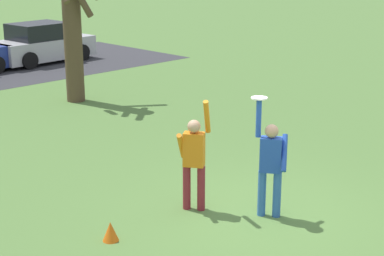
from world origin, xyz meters
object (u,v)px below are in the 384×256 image
(frisbee_disc, at_px, (259,98))
(bare_tree_tall, at_px, (71,10))
(person_defender, at_px, (194,157))
(field_cone_orange, at_px, (111,231))
(parked_car_silver, at_px, (41,44))
(person_catcher, at_px, (271,162))

(frisbee_disc, distance_m, bare_tree_tall, 9.51)
(person_defender, relative_size, frisbee_disc, 7.42)
(field_cone_orange, bearing_deg, bare_tree_tall, 58.30)
(parked_car_silver, bearing_deg, bare_tree_tall, -117.79)
(frisbee_disc, distance_m, parked_car_silver, 16.55)
(person_defender, relative_size, field_cone_orange, 6.39)
(field_cone_orange, bearing_deg, parked_car_silver, 61.56)
(person_catcher, bearing_deg, person_defender, 0.00)
(person_catcher, xyz_separation_m, person_defender, (-0.72, 1.12, -0.00))
(person_defender, xyz_separation_m, parked_car_silver, (6.08, 14.63, -0.25))
(bare_tree_tall, bearing_deg, parked_car_silver, 65.99)
(bare_tree_tall, relative_size, field_cone_orange, 17.14)
(frisbee_disc, bearing_deg, bare_tree_tall, 73.99)
(person_defender, height_order, parked_car_silver, person_defender)
(frisbee_disc, relative_size, field_cone_orange, 0.86)
(person_catcher, relative_size, field_cone_orange, 6.50)
(person_catcher, distance_m, bare_tree_tall, 9.80)
(person_catcher, xyz_separation_m, bare_tree_tall, (2.50, 9.31, 1.73))
(bare_tree_tall, bearing_deg, field_cone_orange, -121.70)
(parked_car_silver, xyz_separation_m, bare_tree_tall, (-2.86, -6.43, 1.98))
(frisbee_disc, xyz_separation_m, parked_car_silver, (5.48, 15.55, -1.37))
(bare_tree_tall, height_order, field_cone_orange, bare_tree_tall)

